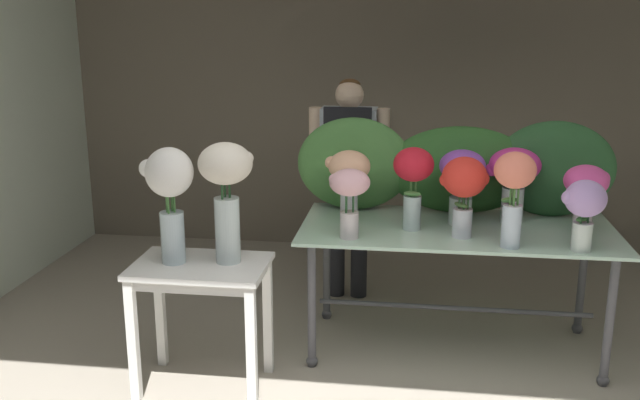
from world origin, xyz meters
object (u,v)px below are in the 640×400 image
Objects in this scene: vase_crimson_lilies at (413,176)px; vase_peach_ranunculus at (349,175)px; side_table_white at (201,282)px; vase_scarlet_hydrangea at (464,185)px; vase_coral_snapdragons at (514,187)px; vase_cream_lisianthus_tall at (226,187)px; display_table_glass at (456,246)px; vase_fuchsia_roses at (586,188)px; vase_violet_freesia at (462,176)px; vase_lilac_carnations at (585,206)px; vase_white_roses_tall at (170,191)px; vase_magenta_peonies at (514,174)px; vase_blush_tulips at (350,192)px; florist at (349,166)px.

vase_peach_ranunculus is at bearing 167.53° from vase_crimson_lilies.
side_table_white is 1.56m from vase_scarlet_hydrangea.
vase_cream_lisianthus_tall is (-1.51, -0.26, 0.01)m from vase_coral_snapdragons.
vase_crimson_lilies reaches higher than display_table_glass.
vase_cream_lisianthus_tall reaches higher than vase_fuchsia_roses.
vase_peach_ranunculus is 0.68m from vase_violet_freesia.
vase_lilac_carnations is 2.20m from vase_white_roses_tall.
vase_peach_ranunculus is at bearing -173.91° from vase_violet_freesia.
vase_crimson_lilies reaches higher than vase_magenta_peonies.
vase_magenta_peonies is (0.98, 0.14, 0.00)m from vase_peach_ranunculus.
vase_scarlet_hydrangea is at bearing -20.91° from vase_crimson_lilies.
vase_lilac_carnations is (2.03, 0.29, 0.42)m from side_table_white.
vase_lilac_carnations is at bearing 7.41° from vase_cream_lisianthus_tall.
vase_white_roses_tall reaches higher than vase_fuchsia_roses.
vase_scarlet_hydrangea is 0.71× the size of vase_cream_lisianthus_tall.
vase_scarlet_hydrangea is 0.88× the size of vase_coral_snapdragons.
vase_peach_ranunculus is at bearing 97.04° from vase_blush_tulips.
vase_lilac_carnations reaches higher than display_table_glass.
vase_magenta_peonies is (-0.39, 0.16, 0.03)m from vase_fuchsia_roses.
vase_cream_lisianthus_tall is (-0.63, -0.30, 0.08)m from vase_blush_tulips.
vase_violet_freesia is at bearing -43.02° from florist.
vase_crimson_lilies is 1.08× the size of vase_violet_freesia.
vase_crimson_lilies is (-0.29, 0.11, 0.02)m from vase_scarlet_hydrangea.
vase_lilac_carnations is 0.98× the size of vase_blush_tulips.
display_table_glass is 2.84× the size of vase_cream_lisianthus_tall.
vase_lilac_carnations is 0.79× the size of vase_crimson_lilies.
vase_coral_snapdragons reaches higher than vase_violet_freesia.
vase_fuchsia_roses is (0.70, 0.17, -0.04)m from vase_scarlet_hydrangea.
vase_crimson_lilies is 0.41m from vase_blush_tulips.
vase_coral_snapdragons is (0.54, -0.26, 0.02)m from vase_crimson_lilies.
vase_violet_freesia is at bearing 27.98° from vase_cream_lisianthus_tall.
display_table_glass is 3.78× the size of vase_crimson_lilies.
display_table_glass is at bearing -46.66° from florist.
florist is at bearing 60.28° from vase_white_roses_tall.
vase_peach_ranunculus is 0.97× the size of vase_magenta_peonies.
vase_blush_tulips is 0.63× the size of vase_white_roses_tall.
display_table_glass is at bearing 25.61° from vase_cream_lisianthus_tall.
vase_crimson_lilies reaches higher than vase_fuchsia_roses.
vase_coral_snapdragons is 0.48m from vase_violet_freesia.
vase_scarlet_hydrangea is 1.33m from vase_cream_lisianthus_tall.
florist is 1.65m from vase_fuchsia_roses.
vase_white_roses_tall is 0.30m from vase_cream_lisianthus_tall.
display_table_glass is 4.16× the size of vase_peach_ranunculus.
vase_violet_freesia is (-0.25, 0.41, -0.04)m from vase_coral_snapdragons.
vase_peach_ranunculus is 1.37m from vase_fuchsia_roses.
vase_fuchsia_roses is 0.42m from vase_magenta_peonies.
vase_magenta_peonies reaches higher than side_table_white.
vase_lilac_carnations is 0.38m from vase_coral_snapdragons.
vase_magenta_peonies is (0.31, 0.33, -0.00)m from vase_scarlet_hydrangea.
vase_crimson_lilies is at bearing 31.71° from vase_blush_tulips.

